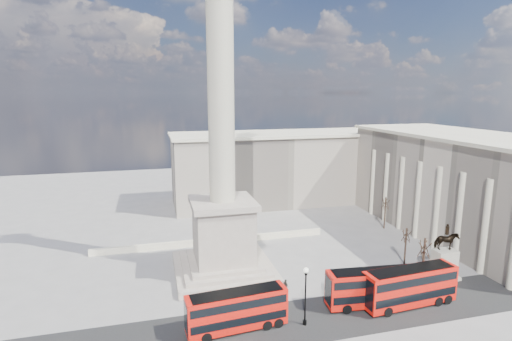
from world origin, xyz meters
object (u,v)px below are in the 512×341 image
object	(u,v)px
red_bus_a	(237,310)
pedestrian_walking	(345,283)
pedestrian_standing	(374,287)
victorian_lamp	(306,292)
pedestrian_crossing	(286,286)
equestrian_statue	(444,260)
nelsons_column	(222,186)
red_bus_b	(374,287)
red_bus_c	(410,286)

from	to	relation	value
red_bus_a	pedestrian_walking	world-z (taller)	red_bus_a
pedestrian_standing	victorian_lamp	bearing A→B (deg)	2.79
victorian_lamp	pedestrian_crossing	distance (m)	8.33
equestrian_statue	pedestrian_standing	bearing A→B (deg)	-172.97
equestrian_statue	nelsons_column	bearing A→B (deg)	161.23
pedestrian_walking	equestrian_statue	bearing A→B (deg)	-8.27
red_bus_b	pedestrian_walking	world-z (taller)	red_bus_b
red_bus_b	pedestrian_standing	size ratio (longest dim) A/B	6.67
pedestrian_crossing	nelsons_column	bearing A→B (deg)	18.45
nelsons_column	red_bus_c	size ratio (longest dim) A/B	4.08
red_bus_c	nelsons_column	bearing A→B (deg)	139.03
victorian_lamp	pedestrian_crossing	size ratio (longest dim) A/B	3.91
red_bus_b	pedestrian_crossing	world-z (taller)	red_bus_b
equestrian_statue	pedestrian_walking	xyz separation A→B (m)	(-14.97, 0.42, -1.84)
victorian_lamp	pedestrian_crossing	world-z (taller)	victorian_lamp
red_bus_a	red_bus_c	bearing A→B (deg)	-5.87
red_bus_c	equestrian_statue	size ratio (longest dim) A/B	1.52
pedestrian_crossing	pedestrian_standing	bearing A→B (deg)	-127.92
nelsons_column	pedestrian_walking	distance (m)	21.21
equestrian_statue	pedestrian_walking	world-z (taller)	equestrian_statue
nelsons_column	red_bus_a	size ratio (longest dim) A/B	4.40
nelsons_column	pedestrian_standing	world-z (taller)	nelsons_column
victorian_lamp	pedestrian_crossing	bearing A→B (deg)	87.35
equestrian_statue	pedestrian_crossing	xyz separation A→B (m)	(-22.81, 1.87, -1.89)
red_bus_a	victorian_lamp	xyz separation A→B (m)	(7.53, -1.00, 1.67)
nelsons_column	red_bus_a	bearing A→B (deg)	-94.31
victorian_lamp	red_bus_a	bearing A→B (deg)	172.44
victorian_lamp	pedestrian_walking	xyz separation A→B (m)	(8.19, 6.25, -3.12)
red_bus_a	equestrian_statue	size ratio (longest dim) A/B	1.41
nelsons_column	red_bus_b	size ratio (longest dim) A/B	4.24
red_bus_c	pedestrian_walking	bearing A→B (deg)	131.46
victorian_lamp	red_bus_c	bearing A→B (deg)	2.47
red_bus_b	equestrian_statue	xyz separation A→B (m)	(13.52, 4.15, 0.31)
red_bus_a	pedestrian_crossing	distance (m)	10.46
red_bus_a	pedestrian_crossing	size ratio (longest dim) A/B	6.44
red_bus_b	equestrian_statue	world-z (taller)	equestrian_statue
equestrian_statue	pedestrian_standing	size ratio (longest dim) A/B	4.54
pedestrian_walking	pedestrian_crossing	size ratio (longest dim) A/B	1.05
nelsons_column	victorian_lamp	size ratio (longest dim) A/B	7.26
victorian_lamp	pedestrian_standing	world-z (taller)	victorian_lamp
nelsons_column	equestrian_statue	bearing A→B (deg)	-18.77
red_bus_c	pedestrian_walking	distance (m)	8.23
pedestrian_walking	pedestrian_standing	xyz separation A→B (m)	(3.21, -1.87, -0.04)
red_bus_a	pedestrian_standing	xyz separation A→B (m)	(18.93, 3.38, -1.49)
red_bus_b	victorian_lamp	world-z (taller)	victorian_lamp
red_bus_b	nelsons_column	bearing A→B (deg)	144.18
victorian_lamp	equestrian_statue	xyz separation A→B (m)	(23.16, 5.83, -1.28)
pedestrian_walking	red_bus_c	bearing A→B (deg)	-51.13
pedestrian_standing	red_bus_a	bearing A→B (deg)	-8.11
red_bus_a	pedestrian_standing	world-z (taller)	red_bus_a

